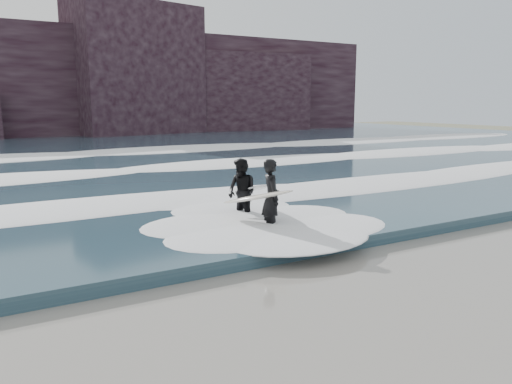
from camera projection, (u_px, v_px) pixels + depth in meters
ground at (391, 318)px, 7.66m from camera, size 120.00×120.00×0.00m
sea at (67, 151)px, 32.40m from camera, size 90.00×52.00×0.30m
headland at (32, 83)px, 46.07m from camera, size 70.00×9.00×10.00m
foam_near at (178, 197)px, 15.27m from camera, size 60.00×3.20×0.20m
foam_mid at (118, 170)px, 21.25m from camera, size 60.00×4.00×0.24m
foam_far at (78, 152)px, 28.93m from camera, size 60.00×4.80×0.30m
surfer_left at (268, 197)px, 12.25m from camera, size 1.35×2.37×1.91m
surfer_right at (243, 192)px, 13.37m from camera, size 1.35×1.91×1.80m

